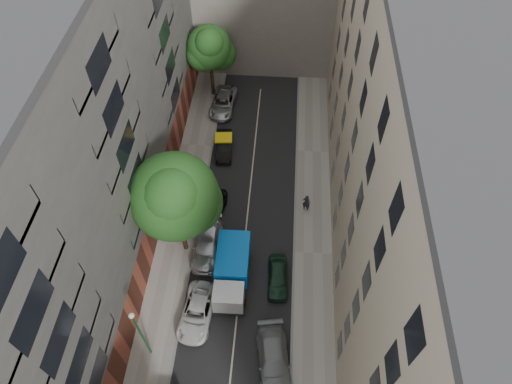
# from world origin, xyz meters

# --- Properties ---
(ground) EXTENTS (120.00, 120.00, 0.00)m
(ground) POSITION_xyz_m (0.00, 0.00, 0.00)
(ground) COLOR #4C4C49
(ground) RESTS_ON ground
(road_surface) EXTENTS (8.00, 44.00, 0.02)m
(road_surface) POSITION_xyz_m (0.00, 0.00, 0.01)
(road_surface) COLOR black
(road_surface) RESTS_ON ground
(sidewalk_left) EXTENTS (3.00, 44.00, 0.15)m
(sidewalk_left) POSITION_xyz_m (-5.50, 0.00, 0.07)
(sidewalk_left) COLOR gray
(sidewalk_left) RESTS_ON ground
(sidewalk_right) EXTENTS (3.00, 44.00, 0.15)m
(sidewalk_right) POSITION_xyz_m (5.50, 0.00, 0.07)
(sidewalk_right) COLOR gray
(sidewalk_right) RESTS_ON ground
(building_left) EXTENTS (8.00, 44.00, 20.00)m
(building_left) POSITION_xyz_m (-11.00, 0.00, 10.00)
(building_left) COLOR #454441
(building_left) RESTS_ON ground
(building_right) EXTENTS (8.00, 44.00, 20.00)m
(building_right) POSITION_xyz_m (11.00, 0.00, 10.00)
(building_right) COLOR tan
(building_right) RESTS_ON ground
(tarp_truck) EXTENTS (2.42, 5.83, 2.68)m
(tarp_truck) POSITION_xyz_m (-0.60, -2.77, 1.48)
(tarp_truck) COLOR black
(tarp_truck) RESTS_ON ground
(car_left_2) EXTENTS (2.66, 4.95, 1.32)m
(car_left_2) POSITION_xyz_m (-2.80, -5.80, 0.66)
(car_left_2) COLOR silver
(car_left_2) RESTS_ON ground
(car_left_3) EXTENTS (2.08, 5.11, 1.48)m
(car_left_3) POSITION_xyz_m (-2.85, -0.20, 0.74)
(car_left_3) COLOR silver
(car_left_3) RESTS_ON ground
(car_left_4) EXTENTS (2.12, 4.11, 1.34)m
(car_left_4) POSITION_xyz_m (-2.80, 3.40, 0.67)
(car_left_4) COLOR black
(car_left_4) RESTS_ON ground
(car_left_5) EXTENTS (1.74, 4.14, 1.33)m
(car_left_5) POSITION_xyz_m (-2.80, 10.62, 0.66)
(car_left_5) COLOR black
(car_left_5) RESTS_ON ground
(car_left_6) EXTENTS (2.64, 5.14, 1.39)m
(car_left_6) POSITION_xyz_m (-3.60, 16.60, 0.69)
(car_left_6) COLOR #B7B7BC
(car_left_6) RESTS_ON ground
(car_right_1) EXTENTS (2.87, 5.42, 1.50)m
(car_right_1) POSITION_xyz_m (2.80, -8.80, 0.75)
(car_right_1) COLOR slate
(car_right_1) RESTS_ON ground
(car_right_2) EXTENTS (1.68, 3.87, 1.30)m
(car_right_2) POSITION_xyz_m (2.80, -2.60, 0.65)
(car_right_2) COLOR black
(car_right_2) RESTS_ON ground
(tree_mid) EXTENTS (6.37, 6.25, 9.93)m
(tree_mid) POSITION_xyz_m (-4.50, -0.38, 6.66)
(tree_mid) COLOR #382619
(tree_mid) RESTS_ON sidewalk_left
(tree_far) EXTENTS (4.73, 4.36, 7.97)m
(tree_far) POSITION_xyz_m (-4.80, 18.50, 5.56)
(tree_far) COLOR #382619
(tree_far) RESTS_ON sidewalk_left
(lamp_post) EXTENTS (0.36, 0.36, 6.35)m
(lamp_post) POSITION_xyz_m (-5.61, -8.66, 4.07)
(lamp_post) COLOR #18572E
(lamp_post) RESTS_ON sidewalk_left
(pedestrian) EXTENTS (0.76, 0.63, 1.77)m
(pedestrian) POSITION_xyz_m (4.87, 4.26, 1.04)
(pedestrian) COLOR black
(pedestrian) RESTS_ON sidewalk_right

